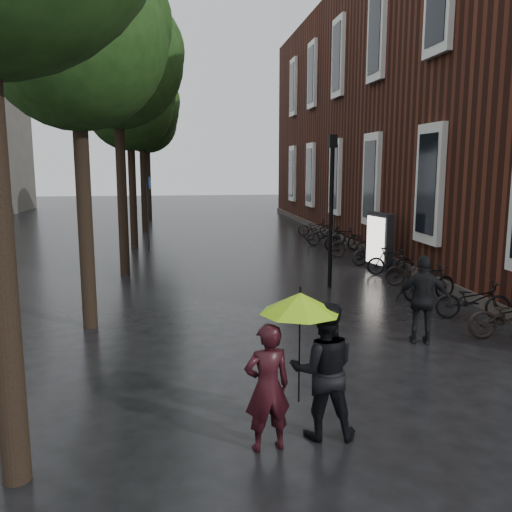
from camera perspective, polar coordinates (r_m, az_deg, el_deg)
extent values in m
plane|color=black|center=(6.53, 13.14, -23.96)|extent=(120.00, 120.00, 0.00)
cube|color=#38160F|center=(27.69, 19.58, 14.07)|extent=(10.00, 33.00, 12.00)
cube|color=silver|center=(17.28, 17.90, 7.21)|extent=(0.25, 1.60, 3.60)
cube|color=black|center=(17.24, 17.60, 7.22)|extent=(0.10, 1.20, 3.00)
cube|color=silver|center=(21.89, 12.15, 7.86)|extent=(0.25, 1.60, 3.60)
cube|color=black|center=(21.85, 11.90, 7.87)|extent=(0.10, 1.20, 3.00)
cube|color=silver|center=(22.43, 12.68, 22.04)|extent=(0.25, 1.60, 3.60)
cube|color=black|center=(22.39, 12.43, 22.07)|extent=(0.10, 1.20, 3.00)
cube|color=silver|center=(26.64, 8.42, 8.24)|extent=(0.25, 1.60, 3.60)
cube|color=black|center=(26.61, 8.21, 8.24)|extent=(0.10, 1.20, 3.00)
cube|color=silver|center=(27.08, 8.72, 19.95)|extent=(0.25, 1.60, 3.60)
cube|color=black|center=(27.05, 8.50, 19.97)|extent=(0.10, 1.20, 3.00)
cube|color=silver|center=(31.46, 5.82, 8.48)|extent=(0.25, 1.60, 3.60)
cube|color=black|center=(31.44, 5.64, 8.49)|extent=(0.10, 1.20, 3.00)
cube|color=silver|center=(31.84, 5.99, 18.43)|extent=(0.25, 1.60, 3.60)
cube|color=black|center=(31.82, 5.81, 18.44)|extent=(0.10, 1.20, 3.00)
cube|color=silver|center=(36.34, 3.91, 8.65)|extent=(0.25, 1.60, 3.60)
cube|color=black|center=(36.31, 3.75, 8.65)|extent=(0.10, 1.20, 3.00)
cube|color=silver|center=(36.66, 4.01, 17.28)|extent=(0.25, 1.60, 3.60)
cube|color=black|center=(36.64, 3.85, 17.29)|extent=(0.10, 1.20, 3.00)
cube|color=#3F3833|center=(25.94, 9.21, 1.87)|extent=(0.40, 33.00, 0.30)
cylinder|color=black|center=(6.46, -25.19, -2.43)|extent=(0.32, 0.32, 4.68)
cylinder|color=black|center=(12.28, -17.52, 2.95)|extent=(0.32, 0.32, 4.51)
cylinder|color=black|center=(18.16, -13.89, 5.82)|extent=(0.32, 0.32, 4.95)
cylinder|color=black|center=(24.16, -12.83, 6.08)|extent=(0.32, 0.32, 4.40)
cylinder|color=black|center=(30.12, -11.74, 7.13)|extent=(0.32, 0.32, 4.79)
cylinder|color=black|center=(36.11, -11.23, 7.35)|extent=(0.32, 0.32, 4.57)
imported|color=black|center=(6.97, 1.21, -13.64)|extent=(0.66, 0.49, 1.66)
imported|color=black|center=(7.31, 7.11, -11.84)|extent=(0.98, 0.81, 1.84)
cylinder|color=black|center=(7.10, 4.59, -10.14)|extent=(0.02, 0.02, 1.33)
cone|color=#96DB17|center=(6.90, 4.66, -4.93)|extent=(1.05, 1.05, 0.27)
cylinder|color=black|center=(6.86, 4.68, -3.53)|extent=(0.02, 0.02, 0.08)
imported|color=black|center=(11.40, 17.19, -4.42)|extent=(1.14, 0.73, 1.81)
imported|color=black|center=(12.49, 25.23, -5.80)|extent=(1.83, 0.83, 0.93)
imported|color=black|center=(13.70, 21.85, -4.31)|extent=(1.81, 0.96, 0.90)
imported|color=black|center=(15.14, 17.78, -2.64)|extent=(1.70, 0.80, 0.99)
imported|color=black|center=(16.79, 16.00, -1.51)|extent=(1.58, 0.75, 0.92)
imported|color=black|center=(18.26, 13.94, -0.55)|extent=(1.56, 0.65, 0.91)
imported|color=black|center=(19.85, 12.04, 0.33)|extent=(1.58, 0.71, 0.92)
imported|color=black|center=(21.44, 9.90, 1.16)|extent=(1.67, 0.60, 0.98)
imported|color=black|center=(22.98, 9.16, 1.78)|extent=(1.74, 0.67, 1.02)
imported|color=black|center=(24.43, 7.42, 2.17)|extent=(1.78, 0.71, 0.92)
imported|color=black|center=(26.14, 6.80, 2.64)|extent=(1.74, 0.72, 0.89)
imported|color=black|center=(27.71, 6.16, 3.02)|extent=(1.73, 0.84, 0.87)
cube|color=black|center=(18.92, 12.89, 1.47)|extent=(0.27, 1.31, 1.97)
cube|color=beige|center=(18.86, 12.48, 1.61)|extent=(0.04, 1.10, 1.62)
cylinder|color=black|center=(15.90, 7.90, 4.04)|extent=(0.12, 0.12, 4.13)
cube|color=black|center=(15.84, 8.08, 11.87)|extent=(0.23, 0.23, 0.36)
sphere|color=#FFE5B2|center=(15.84, 8.08, 11.87)|extent=(0.19, 0.19, 0.19)
cylinder|color=#262628|center=(23.50, -11.31, 4.10)|extent=(0.07, 0.07, 2.82)
cylinder|color=navy|center=(23.40, -11.14, 7.54)|extent=(0.03, 0.56, 0.56)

